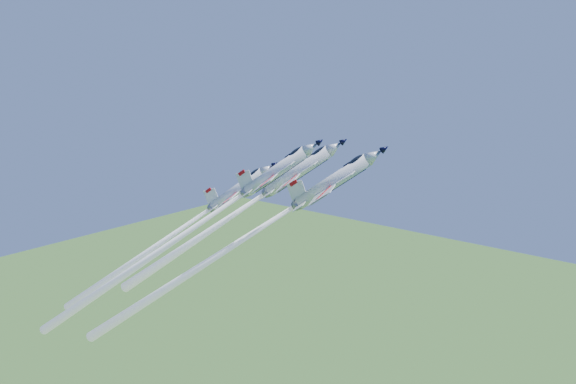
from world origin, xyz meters
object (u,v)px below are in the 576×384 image
Objects in this scene: jet_slot at (167,239)px; jet_left at (230,217)px; jet_right at (171,243)px; jet_lead at (226,250)px.

jet_left is at bearing 127.28° from jet_slot.
jet_right is at bearing -24.41° from jet_left.
jet_right is 6.23m from jet_slot.
jet_left is 1.04× the size of jet_slot.
jet_slot is at bearing -146.56° from jet_right.
jet_right reaches higher than jet_left.
jet_left is at bearing -162.46° from jet_lead.
jet_left is 11.32m from jet_slot.
jet_lead is at bearing 111.55° from jet_right.
jet_lead is 1.21× the size of jet_left.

